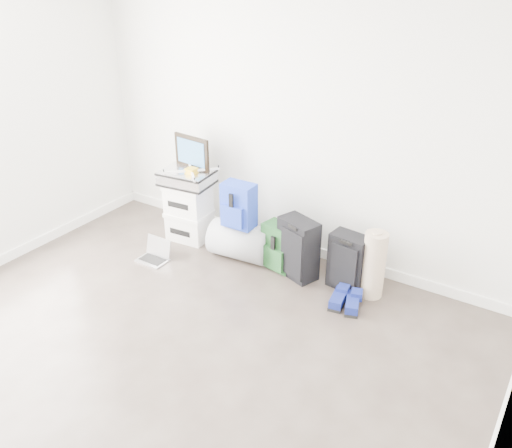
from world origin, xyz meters
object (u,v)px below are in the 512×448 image
Objects in this scene: large_suitcase at (298,249)px; briefcase at (187,177)px; boxes_stack at (189,211)px; laptop at (155,255)px; carry_on at (348,262)px; duffel_bag at (241,241)px.

briefcase is at bearing -161.85° from large_suitcase.
boxes_stack is 0.60m from laptop.
boxes_stack is 1.22× the size of briefcase.
carry_on is (0.47, 0.07, -0.02)m from large_suitcase.
boxes_stack reaches higher than laptop.
large_suitcase is at bearing -4.53° from duffel_bag.
large_suitcase is (0.63, 0.01, 0.11)m from duffel_bag.
laptop is at bearing -150.55° from duffel_bag.
carry_on is 1.81× the size of laptop.
duffel_bag is at bearing -9.47° from boxes_stack.
boxes_stack is 1.78m from carry_on.
boxes_stack reaches higher than duffel_bag.
laptop is at bearing -97.72° from briefcase.
briefcase is (0.00, 0.00, 0.38)m from boxes_stack.
carry_on reaches higher than laptop.
carry_on is 1.89m from laptop.
carry_on is at bearing 27.78° from large_suitcase.
briefcase is 0.87× the size of large_suitcase.
briefcase is 0.85× the size of duffel_bag.
briefcase is 0.83m from laptop.
duffel_bag is at bearing 34.83° from laptop.
large_suitcase reaches higher than carry_on.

